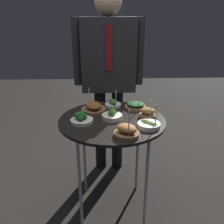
% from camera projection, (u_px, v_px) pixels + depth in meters
% --- Properties ---
extents(ground_plane, '(8.00, 8.00, 0.00)m').
position_uv_depth(ground_plane, '(112.00, 207.00, 1.93)').
color(ground_plane, black).
extents(serving_cart, '(0.71, 0.71, 0.74)m').
position_uv_depth(serving_cart, '(112.00, 126.00, 1.67)').
color(serving_cart, black).
rests_on(serving_cart, ground_plane).
extents(bowl_broccoli_near_rim, '(0.13, 0.13, 0.07)m').
position_uv_depth(bowl_broccoli_near_rim, '(112.00, 116.00, 1.64)').
color(bowl_broccoli_near_rim, silver).
rests_on(bowl_broccoli_near_rim, serving_cart).
extents(bowl_roast_front_center, '(0.15, 0.15, 0.17)m').
position_uv_depth(bowl_roast_front_center, '(127.00, 131.00, 1.42)').
color(bowl_roast_front_center, brown).
rests_on(bowl_roast_front_center, serving_cart).
extents(bowl_roast_mid_left, '(0.17, 0.17, 0.17)m').
position_uv_depth(bowl_roast_mid_left, '(94.00, 108.00, 1.76)').
color(bowl_roast_mid_left, brown).
rests_on(bowl_roast_mid_left, serving_cart).
extents(bowl_spinach_front_left, '(0.16, 0.16, 0.13)m').
position_uv_depth(bowl_spinach_front_left, '(136.00, 106.00, 1.83)').
color(bowl_spinach_front_left, brown).
rests_on(bowl_spinach_front_left, serving_cart).
extents(bowl_broccoli_center, '(0.15, 0.15, 0.07)m').
position_uv_depth(bowl_broccoli_center, '(81.00, 119.00, 1.59)').
color(bowl_broccoli_center, silver).
rests_on(bowl_broccoli_center, serving_cart).
extents(bowl_asparagus_back_right, '(0.14, 0.14, 0.15)m').
position_uv_depth(bowl_asparagus_back_right, '(149.00, 125.00, 1.53)').
color(bowl_asparagus_back_right, white).
rests_on(bowl_asparagus_back_right, serving_cart).
extents(bowl_roast_far_rim, '(0.12, 0.12, 0.14)m').
position_uv_depth(bowl_roast_far_rim, '(148.00, 114.00, 1.66)').
color(bowl_roast_far_rim, brown).
rests_on(bowl_roast_far_rim, serving_cart).
extents(bowl_broccoli_mid_right, '(0.12, 0.12, 0.14)m').
position_uv_depth(bowl_broccoli_mid_right, '(113.00, 104.00, 1.86)').
color(bowl_broccoli_mid_right, silver).
rests_on(bowl_broccoli_mid_right, serving_cart).
extents(waiter_figure, '(0.58, 0.22, 1.58)m').
position_uv_depth(waiter_figure, '(108.00, 64.00, 2.07)').
color(waiter_figure, black).
rests_on(waiter_figure, ground_plane).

